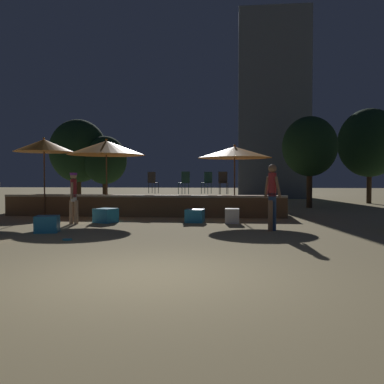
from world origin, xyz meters
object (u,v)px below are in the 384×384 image
object	(u,v)px
cube_seat_1	(47,224)
background_tree_2	(105,160)
bistro_chair_0	(152,180)
person_2	(272,194)
bistro_chair_1	(223,181)
cube_seat_0	(195,216)
bistro_chair_2	(185,181)
bistro_chair_3	(207,180)
patio_umbrella_1	(235,152)
frisbee_disc	(67,239)
patio_umbrella_0	(106,148)
person_1	(74,196)
background_tree_3	(78,151)
patio_umbrella_2	(44,146)
cube_seat_4	(106,215)
cube_seat_2	(232,216)
background_tree_0	(370,143)
background_tree_1	(310,147)

from	to	relation	value
cube_seat_1	background_tree_2	bearing A→B (deg)	100.25
bistro_chair_0	person_2	bearing A→B (deg)	145.69
bistro_chair_1	background_tree_2	world-z (taller)	background_tree_2
cube_seat_0	bistro_chair_2	size ratio (longest dim) A/B	0.70
bistro_chair_2	background_tree_2	world-z (taller)	background_tree_2
bistro_chair_2	bistro_chair_3	bearing A→B (deg)	-170.21
patio_umbrella_1	bistro_chair_3	xyz separation A→B (m)	(-1.13, 1.64, -1.05)
bistro_chair_0	frisbee_disc	distance (m)	8.17
patio_umbrella_0	bistro_chair_2	size ratio (longest dim) A/B	3.30
patio_umbrella_1	person_1	world-z (taller)	patio_umbrella_1
person_1	bistro_chair_2	bearing A→B (deg)	47.23
cube_seat_0	bistro_chair_2	distance (m)	3.02
bistro_chair_1	background_tree_3	bearing A→B (deg)	131.67
patio_umbrella_2	background_tree_2	size ratio (longest dim) A/B	0.80
bistro_chair_1	bistro_chair_3	size ratio (longest dim) A/B	1.00
bistro_chair_2	person_2	bearing A→B (deg)	86.11
bistro_chair_1	cube_seat_4	bearing A→B (deg)	-149.14
cube_seat_0	cube_seat_2	distance (m)	1.25
cube_seat_2	person_1	bearing A→B (deg)	-171.97
background_tree_0	background_tree_3	world-z (taller)	background_tree_0
cube_seat_2	background_tree_0	size ratio (longest dim) A/B	0.09
patio_umbrella_2	person_2	world-z (taller)	patio_umbrella_2
patio_umbrella_2	bistro_chair_2	bearing A→B (deg)	11.89
patio_umbrella_0	patio_umbrella_2	size ratio (longest dim) A/B	0.98
cube_seat_0	background_tree_1	size ratio (longest dim) A/B	0.14
patio_umbrella_0	patio_umbrella_1	bearing A→B (deg)	0.91
bistro_chair_1	patio_umbrella_0	bearing A→B (deg)	-176.64
bistro_chair_1	bistro_chair_2	bearing A→B (deg)	179.72
background_tree_3	frisbee_disc	bearing A→B (deg)	-70.20
patio_umbrella_0	background_tree_2	size ratio (longest dim) A/B	0.78
cube_seat_1	bistro_chair_1	xyz separation A→B (m)	(4.55, 6.03, 1.15)
person_2	bistro_chair_3	size ratio (longest dim) A/B	2.05
bistro_chair_3	person_1	bearing A→B (deg)	-107.80
patio_umbrella_2	cube_seat_1	size ratio (longest dim) A/B	4.21
cube_seat_1	background_tree_3	bearing A→B (deg)	107.18
cube_seat_0	frisbee_disc	xyz separation A→B (m)	(-2.58, -4.40, -0.20)
patio_umbrella_2	bistro_chair_0	xyz separation A→B (m)	(3.79, 2.03, -1.33)
cube_seat_4	frisbee_disc	xyz separation A→B (m)	(0.33, -4.04, -0.21)
background_tree_0	background_tree_3	size ratio (longest dim) A/B	1.15
patio_umbrella_1	bistro_chair_1	size ratio (longest dim) A/B	3.06
cube_seat_4	background_tree_2	distance (m)	10.06
cube_seat_4	background_tree_1	distance (m)	11.50
cube_seat_0	background_tree_3	xyz separation A→B (m)	(-7.55, 9.41, 2.79)
cube_seat_0	bistro_chair_3	distance (m)	3.77
person_1	bistro_chair_0	bearing A→B (deg)	68.06
patio_umbrella_0	background_tree_0	xyz separation A→B (m)	(12.61, 9.84, 0.89)
patio_umbrella_1	frisbee_disc	world-z (taller)	patio_umbrella_1
patio_umbrella_1	person_1	distance (m)	6.03
cube_seat_0	bistro_chair_1	size ratio (longest dim) A/B	0.70
patio_umbrella_2	patio_umbrella_1	bearing A→B (deg)	2.70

